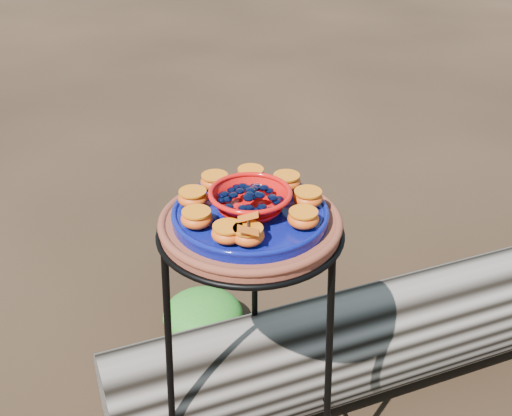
{
  "coord_description": "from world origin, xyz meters",
  "views": [
    {
      "loc": [
        0.06,
        -1.15,
        1.44
      ],
      "look_at": [
        0.01,
        0.0,
        0.76
      ],
      "focal_mm": 45.0,
      "sensor_mm": 36.0,
      "label": 1
    }
  ],
  "objects_px": {
    "red_bowl": "(250,201)",
    "driftwood_log": "(387,333)",
    "plant_stand": "(251,354)",
    "cobalt_plate": "(250,215)",
    "terracotta_saucer": "(250,226)"
  },
  "relations": [
    {
      "from": "red_bowl",
      "to": "plant_stand",
      "type": "bearing_deg",
      "value": 0.0
    },
    {
      "from": "terracotta_saucer",
      "to": "driftwood_log",
      "type": "relative_size",
      "value": 0.23
    },
    {
      "from": "plant_stand",
      "to": "red_bowl",
      "type": "relative_size",
      "value": 4.26
    },
    {
      "from": "plant_stand",
      "to": "cobalt_plate",
      "type": "xyz_separation_m",
      "value": [
        0.0,
        0.0,
        0.39
      ]
    },
    {
      "from": "cobalt_plate",
      "to": "driftwood_log",
      "type": "relative_size",
      "value": 0.2
    },
    {
      "from": "red_bowl",
      "to": "driftwood_log",
      "type": "distance_m",
      "value": 0.79
    },
    {
      "from": "plant_stand",
      "to": "terracotta_saucer",
      "type": "xyz_separation_m",
      "value": [
        0.0,
        0.0,
        0.37
      ]
    },
    {
      "from": "plant_stand",
      "to": "terracotta_saucer",
      "type": "height_order",
      "value": "terracotta_saucer"
    },
    {
      "from": "cobalt_plate",
      "to": "red_bowl",
      "type": "distance_m",
      "value": 0.03
    },
    {
      "from": "red_bowl",
      "to": "driftwood_log",
      "type": "relative_size",
      "value": 0.1
    },
    {
      "from": "terracotta_saucer",
      "to": "driftwood_log",
      "type": "bearing_deg",
      "value": 38.52
    },
    {
      "from": "terracotta_saucer",
      "to": "cobalt_plate",
      "type": "relative_size",
      "value": 1.17
    },
    {
      "from": "plant_stand",
      "to": "red_bowl",
      "type": "xyz_separation_m",
      "value": [
        0.0,
        0.0,
        0.43
      ]
    },
    {
      "from": "terracotta_saucer",
      "to": "red_bowl",
      "type": "distance_m",
      "value": 0.06
    },
    {
      "from": "red_bowl",
      "to": "cobalt_plate",
      "type": "bearing_deg",
      "value": 0.0
    }
  ]
}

